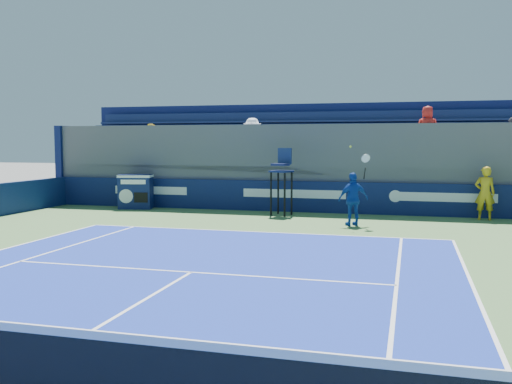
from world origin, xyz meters
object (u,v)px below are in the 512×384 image
(umpire_chair, at_px, (282,174))
(tennis_player, at_px, (353,199))
(ball_person, at_px, (485,193))
(match_clock, at_px, (136,191))

(umpire_chair, distance_m, tennis_player, 3.48)
(ball_person, xyz_separation_m, umpire_chair, (-7.04, -0.59, 0.59))
(umpire_chair, xyz_separation_m, tennis_player, (2.79, -1.97, -0.65))
(umpire_chair, bearing_deg, tennis_player, -35.19)
(match_clock, distance_m, tennis_player, 9.27)
(umpire_chair, bearing_deg, match_clock, 175.51)
(match_clock, bearing_deg, tennis_player, -15.34)
(ball_person, relative_size, match_clock, 1.29)
(ball_person, relative_size, umpire_chair, 0.75)
(match_clock, xyz_separation_m, umpire_chair, (6.15, -0.48, 0.79))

